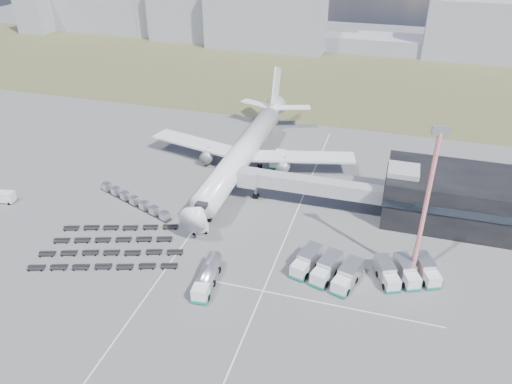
# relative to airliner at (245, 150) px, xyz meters

# --- Properties ---
(ground) EXTENTS (420.00, 420.00, 0.00)m
(ground) POSITION_rel_airliner_xyz_m (0.00, -32.38, -5.29)
(ground) COLOR #565659
(ground) RESTS_ON ground
(grass_strip) EXTENTS (420.00, 90.00, 0.01)m
(grass_strip) POSITION_rel_airliner_xyz_m (0.00, 77.62, -5.29)
(grass_strip) COLOR #48482B
(grass_strip) RESTS_ON ground
(lane_markings) EXTENTS (47.12, 110.00, 0.01)m
(lane_markings) POSITION_rel_airliner_xyz_m (9.77, -29.38, -5.29)
(lane_markings) COLOR silver
(lane_markings) RESTS_ON ground
(terminal) EXTENTS (30.40, 16.40, 11.00)m
(terminal) POSITION_rel_airliner_xyz_m (47.77, -8.41, -0.04)
(terminal) COLOR black
(terminal) RESTS_ON ground
(jet_bridge) EXTENTS (30.30, 3.80, 7.05)m
(jet_bridge) POSITION_rel_airliner_xyz_m (15.90, -11.95, -0.24)
(jet_bridge) COLOR #939399
(jet_bridge) RESTS_ON ground
(airliner) EXTENTS (51.59, 64.53, 17.62)m
(airliner) POSITION_rel_airliner_xyz_m (0.00, 0.00, 0.00)
(airliner) COLOR white
(airliner) RESTS_ON ground
(skyline) EXTENTS (302.67, 27.20, 24.59)m
(skyline) POSITION_rel_airliner_xyz_m (-16.43, 116.68, 4.46)
(skyline) COLOR #91929E
(skyline) RESTS_ON ground
(fuel_tanker) EXTENTS (3.67, 10.64, 3.37)m
(fuel_tanker) POSITION_rel_airliner_xyz_m (6.57, -41.49, -3.61)
(fuel_tanker) COLOR white
(fuel_tanker) RESTS_ON ground
(pushback_tug) EXTENTS (3.91, 3.16, 1.53)m
(pushback_tug) POSITION_rel_airliner_xyz_m (-0.53, -27.40, -4.53)
(pushback_tug) COLOR white
(pushback_tug) RESTS_ON ground
(utility_van) EXTENTS (5.01, 2.93, 2.48)m
(utility_van) POSITION_rel_airliner_xyz_m (-45.15, -29.04, -4.05)
(utility_van) COLOR white
(utility_van) RESTS_ON ground
(catering_truck) EXTENTS (2.82, 6.28, 2.83)m
(catering_truck) POSITION_rel_airliner_xyz_m (6.92, 4.65, -3.84)
(catering_truck) COLOR white
(catering_truck) RESTS_ON ground
(service_trucks_near) EXTENTS (12.06, 10.32, 3.14)m
(service_trucks_near) POSITION_rel_airliner_xyz_m (25.37, -33.61, -3.58)
(service_trucks_near) COLOR white
(service_trucks_near) RESTS_ON ground
(service_trucks_far) EXTENTS (11.57, 10.38, 2.89)m
(service_trucks_far) POSITION_rel_airliner_xyz_m (38.55, -30.30, -3.72)
(service_trucks_far) COLOR white
(service_trucks_far) RESTS_ON ground
(uld_row) EXTENTS (20.47, 9.62, 1.67)m
(uld_row) POSITION_rel_airliner_xyz_m (-17.76, -21.93, -4.30)
(uld_row) COLOR black
(uld_row) RESTS_ON ground
(baggage_dollies) EXTENTS (28.32, 20.87, 0.70)m
(baggage_dollies) POSITION_rel_airliner_xyz_m (-14.54, -37.14, -4.94)
(baggage_dollies) COLOR black
(baggage_dollies) RESTS_ON ground
(floodlight_mast) EXTENTS (2.66, 2.15, 27.82)m
(floodlight_mast) POSITION_rel_airliner_xyz_m (39.58, -29.13, 8.65)
(floodlight_mast) COLOR red
(floodlight_mast) RESTS_ON ground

